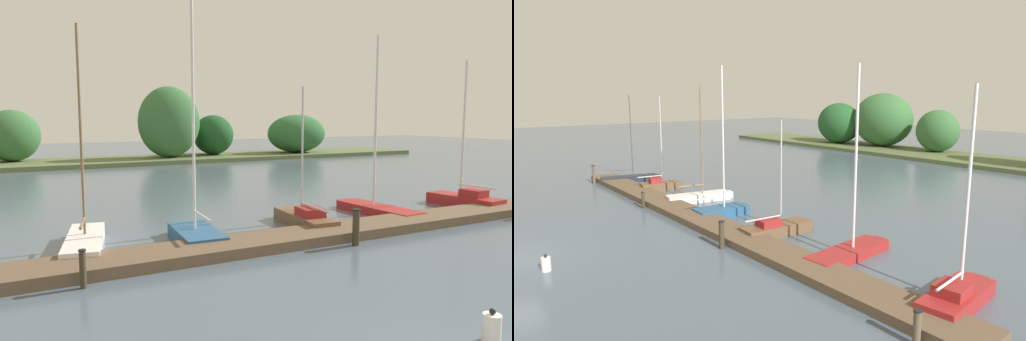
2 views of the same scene
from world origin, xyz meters
The scene contains 10 objects.
dock_pier centered at (0.00, 8.83, 0.17)m, with size 30.18×1.80×0.35m.
far_shore centered at (-2.50, 40.65, 2.68)m, with size 71.38×8.50×7.24m.
sailboat_2 centered at (-3.95, 11.25, 0.33)m, with size 1.83×4.25×7.12m.
sailboat_3 centered at (-0.44, 10.61, 0.38)m, with size 1.55×3.28×8.06m.
sailboat_4 centered at (4.11, 10.78, 0.33)m, with size 1.42×3.77×5.42m.
sailboat_5 centered at (8.21, 11.28, 0.36)m, with size 1.50×4.50×7.74m.
sailboat_6 centered at (13.11, 10.63, 0.41)m, with size 1.54×3.68×6.87m.
mooring_piling_1 centered at (-4.46, 7.69, 0.50)m, with size 0.19×0.19×0.99m.
mooring_piling_2 centered at (4.11, 7.64, 0.62)m, with size 0.27×0.27×1.23m.
channel_buoy_0 centered at (2.02, 1.18, 0.28)m, with size 0.34×0.34×0.66m.
Camera 1 is at (-5.80, -4.19, 4.22)m, focal length 32.57 mm.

